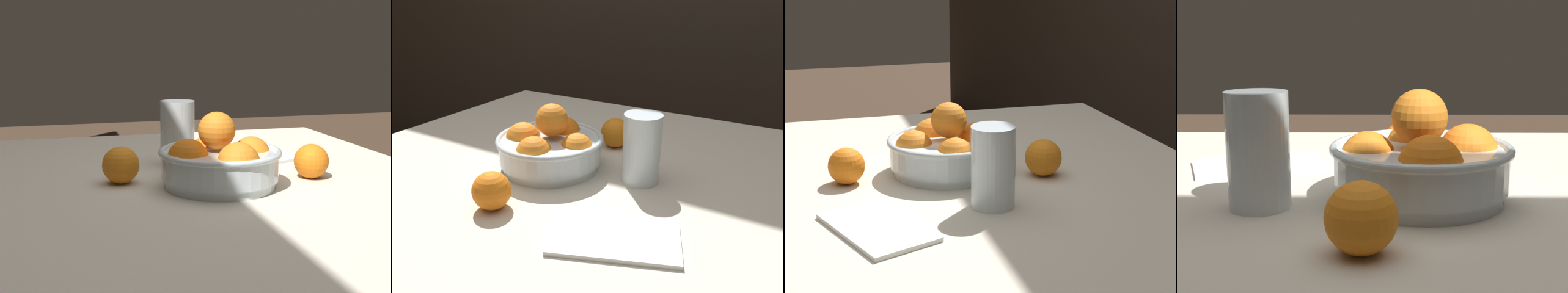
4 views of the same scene
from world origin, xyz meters
TOP-DOWN VIEW (x-y plane):
  - dining_table at (0.00, 0.00)m, footprint 1.15×1.04m
  - fruit_bowl at (-0.06, -0.02)m, footprint 0.24×0.24m
  - juice_glass at (0.15, 0.01)m, footprint 0.08×0.08m
  - orange_loose_near_bowl at (-0.05, -0.23)m, footprint 0.07×0.07m
  - orange_loose_front at (0.01, 0.16)m, footprint 0.08×0.08m
  - napkin at (0.19, -0.20)m, footprint 0.24×0.19m

SIDE VIEW (x-z plane):
  - dining_table at x=0.00m, z-range 0.31..1.08m
  - napkin at x=0.19m, z-range 0.77..0.78m
  - orange_loose_near_bowl at x=-0.05m, z-range 0.77..0.85m
  - orange_loose_front at x=0.01m, z-range 0.77..0.85m
  - fruit_bowl at x=-0.06m, z-range 0.75..0.90m
  - juice_glass at x=0.15m, z-range 0.77..0.92m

